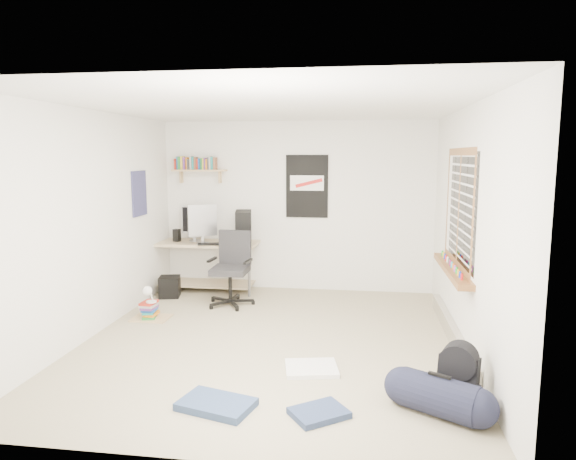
# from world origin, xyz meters

# --- Properties ---
(floor) EXTENTS (4.00, 4.50, 0.01)m
(floor) POSITION_xyz_m (0.00, 0.00, -0.01)
(floor) COLOR gray
(floor) RESTS_ON ground
(ceiling) EXTENTS (4.00, 4.50, 0.01)m
(ceiling) POSITION_xyz_m (0.00, 0.00, 2.50)
(ceiling) COLOR white
(ceiling) RESTS_ON ground
(back_wall) EXTENTS (4.00, 0.01, 2.50)m
(back_wall) POSITION_xyz_m (0.00, 2.25, 1.25)
(back_wall) COLOR silver
(back_wall) RESTS_ON ground
(left_wall) EXTENTS (0.01, 4.50, 2.50)m
(left_wall) POSITION_xyz_m (-2.00, 0.00, 1.25)
(left_wall) COLOR silver
(left_wall) RESTS_ON ground
(right_wall) EXTENTS (0.01, 4.50, 2.50)m
(right_wall) POSITION_xyz_m (2.00, 0.00, 1.25)
(right_wall) COLOR silver
(right_wall) RESTS_ON ground
(desk) EXTENTS (1.75, 1.08, 0.74)m
(desk) POSITION_xyz_m (-1.37, 2.00, 0.36)
(desk) COLOR tan
(desk) RESTS_ON floor
(monitor_left) EXTENTS (0.38, 0.10, 0.41)m
(monitor_left) POSITION_xyz_m (-1.50, 2.00, 0.95)
(monitor_left) COLOR #A1A0A5
(monitor_left) RESTS_ON desk
(monitor_right) EXTENTS (0.41, 0.29, 0.45)m
(monitor_right) POSITION_xyz_m (-1.30, 1.76, 0.97)
(monitor_right) COLOR #A0A1A5
(monitor_right) RESTS_ON desk
(pc_tower) EXTENTS (0.31, 0.49, 0.48)m
(pc_tower) POSITION_xyz_m (-0.71, 1.79, 0.98)
(pc_tower) COLOR black
(pc_tower) RESTS_ON desk
(keyboard) EXTENTS (0.38, 0.22, 0.02)m
(keyboard) POSITION_xyz_m (-1.17, 1.70, 0.75)
(keyboard) COLOR black
(keyboard) RESTS_ON desk
(speaker_left) EXTENTS (0.11, 0.11, 0.18)m
(speaker_left) POSITION_xyz_m (-1.75, 1.91, 0.83)
(speaker_left) COLOR black
(speaker_left) RESTS_ON desk
(speaker_right) EXTENTS (0.11, 0.11, 0.19)m
(speaker_right) POSITION_xyz_m (-0.90, 1.70, 0.84)
(speaker_right) COLOR black
(speaker_right) RESTS_ON desk
(office_chair) EXTENTS (0.71, 0.71, 1.00)m
(office_chair) POSITION_xyz_m (-0.78, 1.27, 0.49)
(office_chair) COLOR #252527
(office_chair) RESTS_ON floor
(wall_shelf) EXTENTS (0.80, 0.22, 0.24)m
(wall_shelf) POSITION_xyz_m (-1.45, 2.14, 1.78)
(wall_shelf) COLOR tan
(wall_shelf) RESTS_ON back_wall
(poster_back_wall) EXTENTS (0.62, 0.03, 0.92)m
(poster_back_wall) POSITION_xyz_m (0.15, 2.23, 1.55)
(poster_back_wall) COLOR black
(poster_back_wall) RESTS_ON back_wall
(poster_left_wall) EXTENTS (0.02, 0.42, 0.60)m
(poster_left_wall) POSITION_xyz_m (-1.99, 1.20, 1.50)
(poster_left_wall) COLOR navy
(poster_left_wall) RESTS_ON left_wall
(window) EXTENTS (0.10, 1.50, 1.26)m
(window) POSITION_xyz_m (1.95, 0.30, 1.45)
(window) COLOR brown
(window) RESTS_ON right_wall
(baseboard_heater) EXTENTS (0.08, 2.50, 0.18)m
(baseboard_heater) POSITION_xyz_m (1.96, 0.30, 0.09)
(baseboard_heater) COLOR #B7B2A8
(baseboard_heater) RESTS_ON floor
(backpack) EXTENTS (0.37, 0.34, 0.41)m
(backpack) POSITION_xyz_m (1.74, -1.20, 0.20)
(backpack) COLOR black
(backpack) RESTS_ON floor
(duffel_bag) EXTENTS (0.42, 0.42, 0.61)m
(duffel_bag) POSITION_xyz_m (1.57, -1.40, 0.14)
(duffel_bag) COLOR black
(duffel_bag) RESTS_ON floor
(tshirt) EXTENTS (0.55, 0.49, 0.04)m
(tshirt) POSITION_xyz_m (0.51, -0.71, 0.02)
(tshirt) COLOR silver
(tshirt) RESTS_ON floor
(jeans_a) EXTENTS (0.66, 0.51, 0.06)m
(jeans_a) POSITION_xyz_m (-0.17, -1.54, 0.03)
(jeans_a) COLOR navy
(jeans_a) RESTS_ON floor
(jeans_b) EXTENTS (0.52, 0.49, 0.05)m
(jeans_b) POSITION_xyz_m (0.65, -1.55, 0.03)
(jeans_b) COLOR navy
(jeans_b) RESTS_ON floor
(book_stack) EXTENTS (0.49, 0.45, 0.28)m
(book_stack) POSITION_xyz_m (-1.61, 0.55, 0.15)
(book_stack) COLOR olive
(book_stack) RESTS_ON floor
(desk_lamp) EXTENTS (0.19, 0.24, 0.21)m
(desk_lamp) POSITION_xyz_m (-1.59, 0.53, 0.38)
(desk_lamp) COLOR silver
(desk_lamp) RESTS_ON book_stack
(subwoofer) EXTENTS (0.33, 0.33, 0.31)m
(subwoofer) POSITION_xyz_m (-1.74, 1.53, 0.14)
(subwoofer) COLOR black
(subwoofer) RESTS_ON floor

